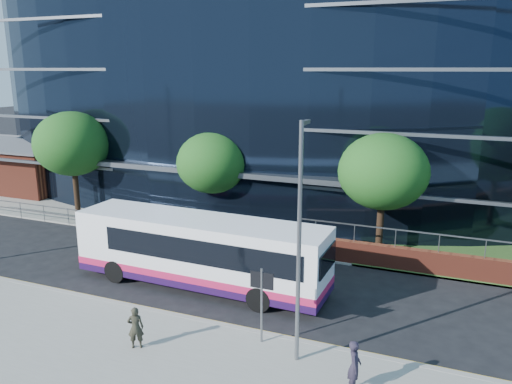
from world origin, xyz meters
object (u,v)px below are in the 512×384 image
at_px(tree_far_a, 72,144).
at_px(streetlight_east, 299,238).
at_px(city_bus, 202,251).
at_px(pedestrian_b, 136,328).
at_px(brick_pavilion, 27,166).
at_px(pedestrian, 354,366).
at_px(tree_far_b, 212,163).
at_px(street_sign, 262,290).
at_px(tree_far_c, 383,172).

xyz_separation_m(tree_far_a, streetlight_east, (19.00, -11.17, -0.42)).
relative_size(city_bus, pedestrian_b, 7.76).
distance_m(brick_pavilion, pedestrian, 34.40).
distance_m(tree_far_b, pedestrian, 17.12).
bearing_deg(brick_pavilion, tree_far_a, -26.55).
bearing_deg(city_bus, pedestrian_b, -84.53).
bearing_deg(tree_far_b, street_sign, -55.92).
distance_m(streetlight_east, pedestrian_b, 6.62).
bearing_deg(tree_far_b, pedestrian_b, -74.68).
xyz_separation_m(tree_far_b, pedestrian_b, (3.59, -13.09, -3.30)).
distance_m(brick_pavilion, pedestrian_b, 28.34).
distance_m(tree_far_a, pedestrian_b, 18.94).
bearing_deg(pedestrian, streetlight_east, 54.30).
bearing_deg(pedestrian_b, tree_far_a, -70.25).
xyz_separation_m(street_sign, tree_far_a, (-17.50, 10.59, 2.71)).
xyz_separation_m(tree_far_a, pedestrian, (21.10, -12.13, -3.90)).
bearing_deg(pedestrian, tree_far_c, -6.07).
relative_size(streetlight_east, city_bus, 0.68).
relative_size(street_sign, tree_far_b, 0.46).
bearing_deg(pedestrian_b, street_sign, 179.72).
bearing_deg(tree_far_c, tree_far_a, 180.00).
height_order(brick_pavilion, pedestrian_b, brick_pavilion).
bearing_deg(city_bus, tree_far_c, 46.96).
distance_m(street_sign, pedestrian, 4.09).
height_order(brick_pavilion, tree_far_b, tree_far_b).
height_order(tree_far_b, streetlight_east, streetlight_east).
xyz_separation_m(streetlight_east, pedestrian, (2.10, -0.95, -3.47)).
bearing_deg(city_bus, streetlight_east, -34.68).
distance_m(tree_far_c, pedestrian, 12.69).
xyz_separation_m(tree_far_c, streetlight_east, (-1.00, -11.17, -0.10)).
relative_size(brick_pavilion, pedestrian, 5.27).
bearing_deg(street_sign, pedestrian_b, -152.86).
xyz_separation_m(tree_far_b, city_bus, (3.19, -7.43, -2.52)).
distance_m(city_bus, pedestrian_b, 5.73).
bearing_deg(tree_far_b, tree_far_a, -177.14).
height_order(tree_far_b, city_bus, tree_far_b).
relative_size(tree_far_c, streetlight_east, 0.81).
bearing_deg(city_bus, tree_far_a, 153.73).
bearing_deg(tree_far_a, pedestrian, -29.89).
xyz_separation_m(tree_far_c, city_bus, (-6.81, -6.93, -2.85)).
relative_size(street_sign, tree_far_c, 0.43).
xyz_separation_m(street_sign, city_bus, (-4.31, 3.66, -0.46)).
relative_size(tree_far_b, pedestrian_b, 3.96).
xyz_separation_m(brick_pavilion, tree_far_a, (9.00, -4.50, 2.92)).
relative_size(brick_pavilion, city_bus, 0.73).
height_order(tree_far_a, tree_far_c, tree_far_a).
relative_size(tree_far_c, pedestrian_b, 4.27).
bearing_deg(city_bus, tree_far_b, 114.68).
bearing_deg(tree_far_c, pedestrian, -84.84).
height_order(tree_far_c, streetlight_east, streetlight_east).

